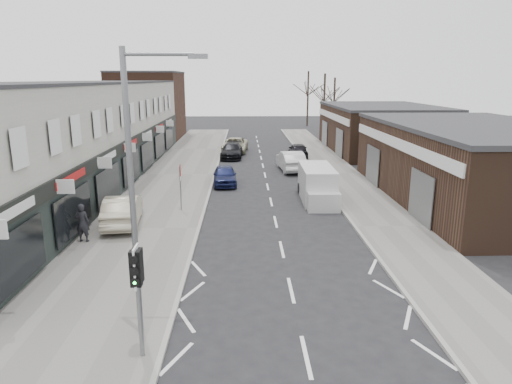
{
  "coord_description": "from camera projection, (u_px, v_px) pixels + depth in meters",
  "views": [
    {
      "loc": [
        -1.66,
        -12.87,
        7.32
      ],
      "look_at": [
        -1.14,
        6.08,
        2.6
      ],
      "focal_mm": 32.0,
      "sensor_mm": 36.0,
      "label": 1
    }
  ],
  "objects": [
    {
      "name": "parked_car_right_b",
      "position": [
        298.0,
        150.0,
        43.14
      ],
      "size": [
        1.85,
        4.31,
        1.45
      ],
      "primitive_type": "imported",
      "rotation": [
        0.0,
        0.0,
        3.11
      ],
      "color": "black",
      "rests_on": "ground"
    },
    {
      "name": "sedan_on_pavement",
      "position": [
        123.0,
        210.0,
        23.05
      ],
      "size": [
        2.19,
        4.78,
        1.52
      ],
      "primitive_type": "imported",
      "rotation": [
        0.0,
        0.0,
        3.27
      ],
      "color": "#ABA289",
      "rests_on": "pavement_left"
    },
    {
      "name": "parked_car_left_a",
      "position": [
        225.0,
        175.0,
        32.28
      ],
      "size": [
        1.83,
        4.08,
        1.36
      ],
      "primitive_type": "imported",
      "rotation": [
        0.0,
        0.0,
        0.06
      ],
      "color": "#151A41",
      "rests_on": "ground"
    },
    {
      "name": "brick_block_far",
      "position": [
        148.0,
        106.0,
        56.62
      ],
      "size": [
        8.0,
        10.0,
        8.0
      ],
      "primitive_type": "cube",
      "color": "#43271C",
      "rests_on": "ground"
    },
    {
      "name": "street_lamp",
      "position": [
        138.0,
        182.0,
        12.28
      ],
      "size": [
        2.23,
        0.22,
        8.0
      ],
      "color": "slate",
      "rests_on": "pavement_left"
    },
    {
      "name": "parked_car_right_a",
      "position": [
        291.0,
        161.0,
        37.19
      ],
      "size": [
        2.16,
        5.07,
        1.62
      ],
      "primitive_type": "imported",
      "rotation": [
        0.0,
        0.0,
        3.23
      ],
      "color": "silver",
      "rests_on": "ground"
    },
    {
      "name": "tree_far_c",
      "position": [
        307.0,
        126.0,
        72.72
      ],
      "size": [
        3.6,
        3.6,
        8.5
      ],
      "primitive_type": null,
      "color": "#382D26",
      "rests_on": "ground"
    },
    {
      "name": "shop_terrace_left",
      "position": [
        75.0,
        134.0,
        32.0
      ],
      "size": [
        8.0,
        41.0,
        7.1
      ],
      "primitive_type": "cube",
      "color": "beige",
      "rests_on": "ground"
    },
    {
      "name": "tree_far_a",
      "position": [
        323.0,
        135.0,
        61.1
      ],
      "size": [
        3.6,
        3.6,
        8.0
      ],
      "primitive_type": null,
      "color": "#382D26",
      "rests_on": "ground"
    },
    {
      "name": "pedestrian",
      "position": [
        82.0,
        223.0,
        20.55
      ],
      "size": [
        0.69,
        0.5,
        1.78
      ],
      "primitive_type": "imported",
      "rotation": [
        0.0,
        0.0,
        3.03
      ],
      "color": "black",
      "rests_on": "pavement_left"
    },
    {
      "name": "tree_far_b",
      "position": [
        333.0,
        130.0,
        66.98
      ],
      "size": [
        3.6,
        3.6,
        7.5
      ],
      "primitive_type": null,
      "color": "#382D26",
      "rests_on": "ground"
    },
    {
      "name": "ground",
      "position": [
        298.0,
        319.0,
        14.3
      ],
      "size": [
        160.0,
        160.0,
        0.0
      ],
      "primitive_type": "plane",
      "color": "black",
      "rests_on": "ground"
    },
    {
      "name": "pavement_left",
      "position": [
        178.0,
        175.0,
        35.44
      ],
      "size": [
        5.5,
        64.0,
        0.12
      ],
      "primitive_type": "cube",
      "color": "slate",
      "rests_on": "ground"
    },
    {
      "name": "pavement_right",
      "position": [
        338.0,
        174.0,
        35.78
      ],
      "size": [
        3.5,
        64.0,
        0.12
      ],
      "primitive_type": "cube",
      "color": "slate",
      "rests_on": "ground"
    },
    {
      "name": "parked_car_left_b",
      "position": [
        232.0,
        151.0,
        43.14
      ],
      "size": [
        2.17,
        4.89,
        1.4
      ],
      "primitive_type": "imported",
      "rotation": [
        0.0,
        0.0,
        -0.04
      ],
      "color": "black",
      "rests_on": "ground"
    },
    {
      "name": "right_unit_far",
      "position": [
        380.0,
        129.0,
        47.07
      ],
      "size": [
        10.0,
        16.0,
        4.5
      ],
      "primitive_type": "cube",
      "color": "#3C271B",
      "rests_on": "ground"
    },
    {
      "name": "white_van",
      "position": [
        317.0,
        185.0,
        28.01
      ],
      "size": [
        1.97,
        5.38,
        2.08
      ],
      "rotation": [
        0.0,
        0.0,
        -0.02
      ],
      "color": "silver",
      "rests_on": "ground"
    },
    {
      "name": "warning_sign",
      "position": [
        181.0,
        174.0,
        25.27
      ],
      "size": [
        0.12,
        0.8,
        2.7
      ],
      "color": "slate",
      "rests_on": "pavement_left"
    },
    {
      "name": "traffic_light",
      "position": [
        137.0,
        276.0,
        11.64
      ],
      "size": [
        0.28,
        0.6,
        3.1
      ],
      "color": "slate",
      "rests_on": "pavement_left"
    },
    {
      "name": "right_unit_near",
      "position": [
        477.0,
        165.0,
        27.67
      ],
      "size": [
        10.0,
        18.0,
        4.5
      ],
      "primitive_type": "cube",
      "color": "#3C271B",
      "rests_on": "ground"
    },
    {
      "name": "parked_car_left_c",
      "position": [
        235.0,
        145.0,
        46.53
      ],
      "size": [
        2.77,
        5.4,
        1.46
      ],
      "primitive_type": "imported",
      "rotation": [
        0.0,
        0.0,
        -0.07
      ],
      "color": "#B1AC8E",
      "rests_on": "ground"
    }
  ]
}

